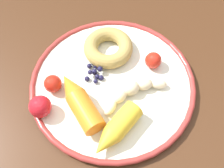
% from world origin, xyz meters
% --- Properties ---
extents(dining_table, '(0.95, 0.76, 0.75)m').
position_xyz_m(dining_table, '(0.00, 0.00, 0.64)').
color(dining_table, '#432715').
rests_on(dining_table, ground_plane).
extents(plate, '(0.35, 0.35, 0.02)m').
position_xyz_m(plate, '(-0.06, -0.00, 0.76)').
color(plate, silver).
rests_on(plate, dining_table).
extents(banana, '(0.11, 0.12, 0.03)m').
position_xyz_m(banana, '(-0.01, -0.01, 0.77)').
color(banana, beige).
rests_on(banana, plate).
extents(carrot_orange, '(0.13, 0.12, 0.04)m').
position_xyz_m(carrot_orange, '(-0.10, -0.07, 0.78)').
color(carrot_orange, orange).
rests_on(carrot_orange, plate).
extents(carrot_yellow, '(0.08, 0.12, 0.04)m').
position_xyz_m(carrot_yellow, '(-0.02, -0.10, 0.78)').
color(carrot_yellow, yellow).
rests_on(carrot_yellow, plate).
extents(donut, '(0.15, 0.15, 0.03)m').
position_xyz_m(donut, '(-0.09, 0.07, 0.78)').
color(donut, '#AB904B').
rests_on(donut, plate).
extents(blueberry_pile, '(0.05, 0.05, 0.02)m').
position_xyz_m(blueberry_pile, '(-0.10, 0.01, 0.77)').
color(blueberry_pile, '#191638').
rests_on(blueberry_pile, plate).
extents(tomato_near, '(0.04, 0.04, 0.04)m').
position_xyz_m(tomato_near, '(-0.17, -0.05, 0.78)').
color(tomato_near, red).
rests_on(tomato_near, plate).
extents(tomato_mid, '(0.04, 0.04, 0.04)m').
position_xyz_m(tomato_mid, '(0.01, 0.07, 0.78)').
color(tomato_mid, red).
rests_on(tomato_mid, plate).
extents(tomato_far, '(0.04, 0.04, 0.04)m').
position_xyz_m(tomato_far, '(-0.17, -0.11, 0.78)').
color(tomato_far, red).
rests_on(tomato_far, plate).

